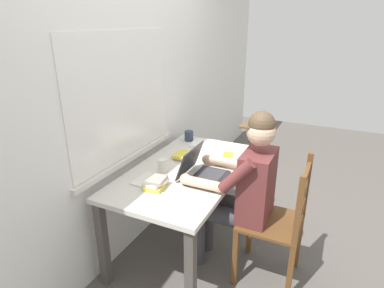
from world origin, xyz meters
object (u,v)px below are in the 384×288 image
object	(u,v)px
computer_mouse	(221,162)
coffee_mug_dark	(189,136)
book_stack_side	(156,183)
laptop	(201,171)
landscape_photo_print	(228,155)
seated_person	(242,186)
wooden_chair	(279,223)
desk	(187,179)
book_stack_main	(183,155)
coffee_mug_white	(163,165)

from	to	relation	value
computer_mouse	coffee_mug_dark	world-z (taller)	coffee_mug_dark
computer_mouse	coffee_mug_dark	distance (m)	0.61
coffee_mug_dark	book_stack_side	bearing A→B (deg)	-167.75
laptop	landscape_photo_print	xyz separation A→B (m)	(0.49, -0.04, -0.05)
seated_person	wooden_chair	bearing A→B (deg)	-90.00
wooden_chair	landscape_photo_print	size ratio (longest dim) A/B	7.38
seated_person	desk	bearing A→B (deg)	82.18
wooden_chair	laptop	size ratio (longest dim) A/B	2.91
coffee_mug_dark	book_stack_main	distance (m)	0.42
book_stack_side	coffee_mug_white	bearing A→B (deg)	19.53
book_stack_main	coffee_mug_dark	bearing A→B (deg)	19.42
seated_person	computer_mouse	world-z (taller)	seated_person
desk	coffee_mug_dark	xyz separation A→B (m)	(0.57, 0.26, 0.14)
book_stack_side	landscape_photo_print	world-z (taller)	book_stack_side
desk	coffee_mug_dark	size ratio (longest dim) A/B	11.50
desk	wooden_chair	size ratio (longest dim) A/B	1.45
seated_person	book_stack_main	bearing A→B (deg)	68.34
coffee_mug_dark	book_stack_main	xyz separation A→B (m)	(-0.40, -0.14, -0.03)
landscape_photo_print	laptop	bearing A→B (deg)	159.99
book_stack_side	desk	bearing A→B (deg)	-8.83
desk	coffee_mug_dark	distance (m)	0.64
coffee_mug_dark	landscape_photo_print	distance (m)	0.49
desk	book_stack_side	distance (m)	0.40
desk	book_stack_main	size ratio (longest dim) A/B	7.61
coffee_mug_white	book_stack_side	bearing A→B (deg)	-160.47
desk	book_stack_side	size ratio (longest dim) A/B	7.60
coffee_mug_dark	landscape_photo_print	bearing A→B (deg)	-110.38
computer_mouse	book_stack_side	size ratio (longest dim) A/B	0.54
wooden_chair	coffee_mug_white	size ratio (longest dim) A/B	8.51
laptop	coffee_mug_dark	distance (m)	0.78
coffee_mug_white	landscape_photo_print	bearing A→B (deg)	-33.81
coffee_mug_dark	wooden_chair	bearing A→B (deg)	-122.08
desk	coffee_mug_dark	bearing A→B (deg)	24.79
coffee_mug_dark	landscape_photo_print	xyz separation A→B (m)	(-0.17, -0.46, -0.05)
seated_person	book_stack_side	distance (m)	0.61
desk	landscape_photo_print	distance (m)	0.45
desk	seated_person	bearing A→B (deg)	-97.82
computer_mouse	coffee_mug_white	size ratio (longest dim) A/B	0.89
wooden_chair	computer_mouse	size ratio (longest dim) A/B	9.60
wooden_chair	book_stack_main	size ratio (longest dim) A/B	5.23
computer_mouse	coffee_mug_dark	bearing A→B (deg)	51.26
landscape_photo_print	book_stack_main	bearing A→B (deg)	109.95
book_stack_side	landscape_photo_print	size ratio (longest dim) A/B	1.41
book_stack_main	wooden_chair	bearing A→B (deg)	-105.01
coffee_mug_dark	book_stack_main	world-z (taller)	coffee_mug_dark
laptop	book_stack_side	world-z (taller)	laptop
wooden_chair	book_stack_side	world-z (taller)	wooden_chair
desk	seated_person	size ratio (longest dim) A/B	1.10
computer_mouse	landscape_photo_print	xyz separation A→B (m)	(0.21, 0.02, -0.02)
desk	seated_person	xyz separation A→B (m)	(-0.06, -0.46, 0.07)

